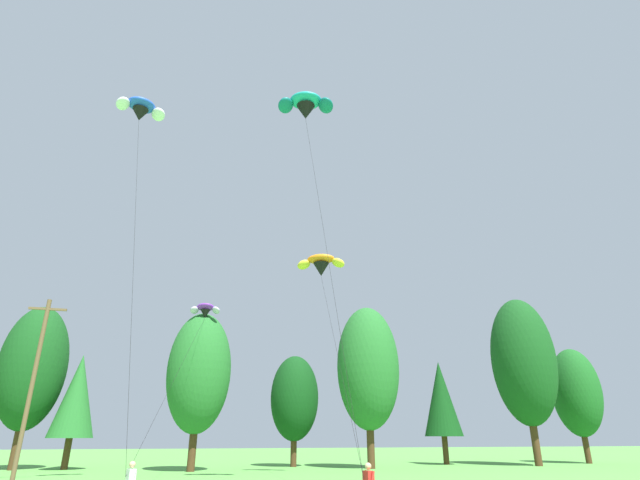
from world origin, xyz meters
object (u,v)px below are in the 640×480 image
(parafoil_kite_mid_teal, at_px, (306,106))
(parafoil_kite_far_purple, at_px, (205,310))
(utility_pole, at_px, (33,381))
(parafoil_kite_low_orange, at_px, (321,264))
(parafoil_kite_high_blue_white, at_px, (141,110))

(parafoil_kite_mid_teal, relative_size, parafoil_kite_far_purple, 1.00)
(parafoil_kite_mid_teal, distance_m, parafoil_kite_far_purple, 19.16)
(utility_pole, bearing_deg, parafoil_kite_low_orange, 1.85)
(parafoil_kite_far_purple, bearing_deg, parafoil_kite_high_blue_white, -111.78)
(parafoil_kite_high_blue_white, distance_m, parafoil_kite_low_orange, 16.45)
(utility_pole, height_order, parafoil_kite_low_orange, parafoil_kite_low_orange)
(utility_pole, height_order, parafoil_kite_far_purple, parafoil_kite_far_purple)
(parafoil_kite_far_purple, relative_size, parafoil_kite_low_orange, 1.19)
(utility_pole, distance_m, parafoil_kite_low_orange, 20.08)
(parafoil_kite_mid_teal, bearing_deg, parafoil_kite_low_orange, 69.77)
(utility_pole, relative_size, parafoil_kite_far_purple, 0.49)
(parafoil_kite_mid_teal, xyz_separation_m, parafoil_kite_low_orange, (3.21, 8.72, -7.56))
(parafoil_kite_high_blue_white, height_order, parafoil_kite_low_orange, parafoil_kite_high_blue_white)
(utility_pole, bearing_deg, parafoil_kite_mid_teal, -28.99)
(parafoil_kite_high_blue_white, relative_size, parafoil_kite_far_purple, 0.98)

